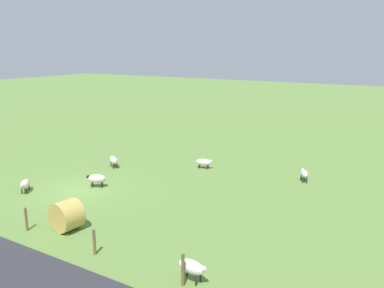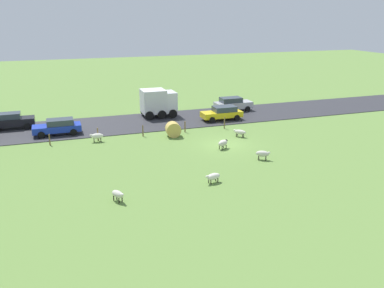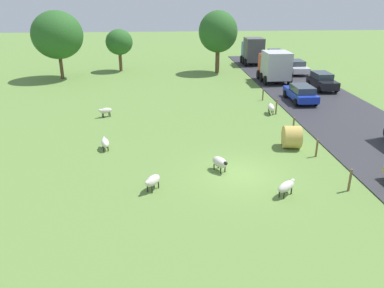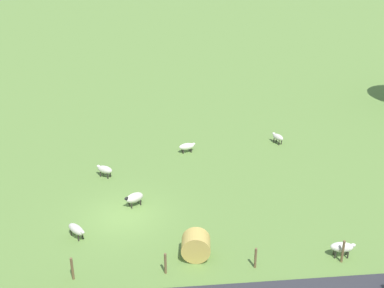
{
  "view_description": "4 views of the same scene",
  "coord_description": "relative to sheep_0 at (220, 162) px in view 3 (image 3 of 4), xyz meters",
  "views": [
    {
      "loc": [
        15.71,
        17.48,
        8.21
      ],
      "look_at": [
        -7.54,
        3.37,
        1.68
      ],
      "focal_mm": 37.85,
      "sensor_mm": 36.0,
      "label": 1
    },
    {
      "loc": [
        -32.05,
        14.19,
        11.25
      ],
      "look_at": [
        -2.87,
        4.09,
        1.36
      ],
      "focal_mm": 38.17,
      "sensor_mm": 36.0,
      "label": 2
    },
    {
      "loc": [
        -4.06,
        -18.15,
        9.18
      ],
      "look_at": [
        -2.5,
        1.65,
        1.23
      ],
      "focal_mm": 35.64,
      "sensor_mm": 36.0,
      "label": 3
    },
    {
      "loc": [
        23.13,
        1.57,
        15.18
      ],
      "look_at": [
        -5.47,
        4.36,
        1.7
      ],
      "focal_mm": 45.68,
      "sensor_mm": 36.0,
      "label": 4
    }
  ],
  "objects": [
    {
      "name": "sheep_4",
      "position": [
        2.79,
        -2.95,
        -0.04
      ],
      "size": [
        1.21,
        1.13,
        0.72
      ],
      "color": "beige",
      "rests_on": "ground_plane"
    },
    {
      "name": "tree_0",
      "position": [
        -8.09,
        29.25,
        2.96
      ],
      "size": [
        3.25,
        3.25,
        5.03
      ],
      "color": "brown",
      "rests_on": "ground_plane"
    },
    {
      "name": "sheep_2",
      "position": [
        -7.51,
        10.35,
        -0.01
      ],
      "size": [
        1.1,
        0.85,
        0.74
      ],
      "color": "beige",
      "rests_on": "ground_plane"
    },
    {
      "name": "sheep_1",
      "position": [
        -6.68,
        3.61,
        -0.07
      ],
      "size": [
        0.71,
        1.23,
        0.69
      ],
      "color": "silver",
      "rests_on": "ground_plane"
    },
    {
      "name": "sheep_0",
      "position": [
        0.0,
        0.0,
        0.0
      ],
      "size": [
        1.01,
        1.2,
        0.8
      ],
      "color": "beige",
      "rests_on": "ground_plane"
    },
    {
      "name": "tree_1",
      "position": [
        3.71,
        27.34,
        4.28
      ],
      "size": [
        4.56,
        4.56,
        7.23
      ],
      "color": "brown",
      "rests_on": "ground_plane"
    },
    {
      "name": "truck_1",
      "position": [
        9.08,
        21.46,
        1.29
      ],
      "size": [
        2.87,
        4.28,
        3.29
      ],
      "color": "#B21919",
      "rests_on": "road_strip"
    },
    {
      "name": "car_2",
      "position": [
        9.24,
        13.4,
        0.32
      ],
      "size": [
        2.03,
        4.51,
        1.49
      ],
      "color": "#1933B2",
      "rests_on": "road_strip"
    },
    {
      "name": "car_5",
      "position": [
        12.98,
        25.82,
        0.33
      ],
      "size": [
        2.2,
        4.4,
        1.52
      ],
      "color": "silver",
      "rests_on": "road_strip"
    },
    {
      "name": "car_4",
      "position": [
        12.97,
        17.82,
        0.38
      ],
      "size": [
        1.97,
        4.31,
        1.62
      ],
      "color": "black",
      "rests_on": "road_strip"
    },
    {
      "name": "sheep_5",
      "position": [
        5.64,
        10.11,
        0.04
      ],
      "size": [
        0.62,
        1.25,
        0.81
      ],
      "color": "silver",
      "rests_on": "ground_plane"
    },
    {
      "name": "fence_post_1",
      "position": [
        6.04,
        1.49,
        0.03
      ],
      "size": [
        0.12,
        0.12,
        1.11
      ],
      "primitive_type": "cylinder",
      "color": "brown",
      "rests_on": "ground_plane"
    },
    {
      "name": "truck_2",
      "position": [
        9.19,
        32.33,
        1.35
      ],
      "size": [
        2.61,
        3.93,
        3.49
      ],
      "color": "#1E4C99",
      "rests_on": "road_strip"
    },
    {
      "name": "fence_post_3",
      "position": [
        6.04,
        9.99,
        0.09
      ],
      "size": [
        0.12,
        0.12,
        1.23
      ],
      "primitive_type": "cylinder",
      "color": "brown",
      "rests_on": "ground_plane"
    },
    {
      "name": "sheep_3",
      "position": [
        -3.63,
        -1.91,
        -0.0
      ],
      "size": [
        0.98,
        1.15,
        0.77
      ],
      "color": "beige",
      "rests_on": "ground_plane"
    },
    {
      "name": "ground_plane",
      "position": [
        1.05,
        -0.61,
        -0.52
      ],
      "size": [
        160.0,
        160.0,
        0.0
      ],
      "primitive_type": "plane",
      "color": "olive"
    },
    {
      "name": "fence_post_2",
      "position": [
        6.04,
        5.74,
        0.03
      ],
      "size": [
        0.12,
        0.12,
        1.1
      ],
      "primitive_type": "cylinder",
      "color": "brown",
      "rests_on": "ground_plane"
    },
    {
      "name": "fence_post_4",
      "position": [
        6.04,
        14.24,
        -0.01
      ],
      "size": [
        0.12,
        0.12,
        1.03
      ],
      "primitive_type": "cylinder",
      "color": "brown",
      "rests_on": "ground_plane"
    },
    {
      "name": "tree_2",
      "position": [
        -14.29,
        25.2,
        4.27
      ],
      "size": [
        5.51,
        5.51,
        7.38
      ],
      "color": "brown",
      "rests_on": "ground_plane"
    },
    {
      "name": "hay_bale_0",
      "position": [
        5.0,
        3.02,
        0.18
      ],
      "size": [
        1.23,
        1.53,
        1.41
      ],
      "primitive_type": "cylinder",
      "rotation": [
        1.57,
        0.0,
        1.45
      ],
      "color": "tan",
      "rests_on": "ground_plane"
    },
    {
      "name": "fence_post_0",
      "position": [
        6.04,
        -2.75,
        0.07
      ],
      "size": [
        0.12,
        0.12,
        1.19
      ],
      "primitive_type": "cylinder",
      "color": "brown",
      "rests_on": "ground_plane"
    },
    {
      "name": "car_1",
      "position": [
        13.16,
        34.87,
        0.33
      ],
      "size": [
        2.18,
        4.45,
        1.52
      ],
      "color": "yellow",
      "rests_on": "road_strip"
    }
  ]
}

